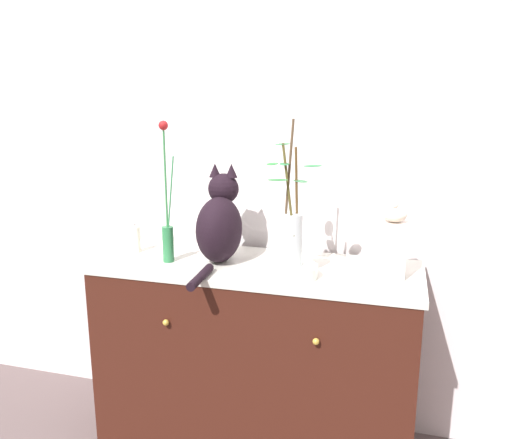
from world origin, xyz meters
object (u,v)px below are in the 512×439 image
object	(u,v)px
candle_pillar	(136,239)
jar_lidded_porcelain	(393,243)
bowl_porcelain	(291,271)
vase_glass_clear	(291,232)
sideboard	(256,358)
vase_slim_green	(167,224)
cat_sitting	(219,224)

from	to	relation	value
candle_pillar	jar_lidded_porcelain	bearing A→B (deg)	-1.11
bowl_porcelain	vase_glass_clear	distance (m)	0.15
sideboard	candle_pillar	size ratio (longest dim) A/B	10.35
jar_lidded_porcelain	candle_pillar	distance (m)	1.05
vase_slim_green	sideboard	bearing A→B (deg)	9.68
cat_sitting	vase_glass_clear	xyz separation A→B (m)	(0.31, -0.11, 0.02)
bowl_porcelain	vase_slim_green	bearing A→B (deg)	174.57
cat_sitting	candle_pillar	bearing A→B (deg)	177.26
sideboard	cat_sitting	bearing A→B (deg)	178.46
bowl_porcelain	vase_glass_clear	bearing A→B (deg)	-154.87
sideboard	vase_slim_green	size ratio (longest dim) A/B	2.30
sideboard	jar_lidded_porcelain	xyz separation A→B (m)	(0.51, 0.00, 0.53)
cat_sitting	vase_slim_green	xyz separation A→B (m)	(-0.19, -0.06, 0.00)
vase_glass_clear	candle_pillar	size ratio (longest dim) A/B	4.23
sideboard	vase_slim_green	xyz separation A→B (m)	(-0.34, -0.06, 0.55)
vase_glass_clear	candle_pillar	world-z (taller)	vase_glass_clear
sideboard	vase_glass_clear	distance (m)	0.60
cat_sitting	vase_slim_green	bearing A→B (deg)	-162.02
vase_glass_clear	jar_lidded_porcelain	size ratio (longest dim) A/B	1.86
sideboard	vase_glass_clear	world-z (taller)	vase_glass_clear
cat_sitting	jar_lidded_porcelain	size ratio (longest dim) A/B	1.70
candle_pillar	vase_slim_green	bearing A→B (deg)	-23.28
sideboard	jar_lidded_porcelain	bearing A→B (deg)	0.23
cat_sitting	sideboard	bearing A→B (deg)	-1.54
cat_sitting	jar_lidded_porcelain	world-z (taller)	cat_sitting
bowl_porcelain	vase_glass_clear	size ratio (longest dim) A/B	0.37
bowl_porcelain	vase_glass_clear	xyz separation A→B (m)	(-0.00, -0.00, 0.15)
jar_lidded_porcelain	candle_pillar	size ratio (longest dim) A/B	2.27
cat_sitting	bowl_porcelain	xyz separation A→B (m)	(0.31, -0.11, -0.13)
vase_glass_clear	jar_lidded_porcelain	bearing A→B (deg)	17.24
candle_pillar	bowl_porcelain	bearing A→B (deg)	-10.54
jar_lidded_porcelain	vase_glass_clear	bearing A→B (deg)	-162.76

